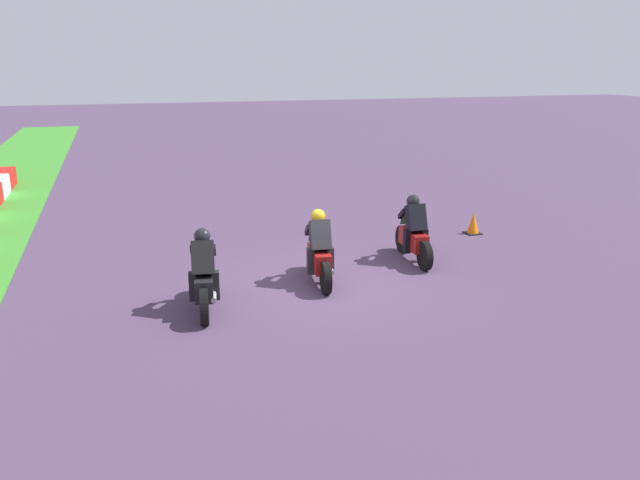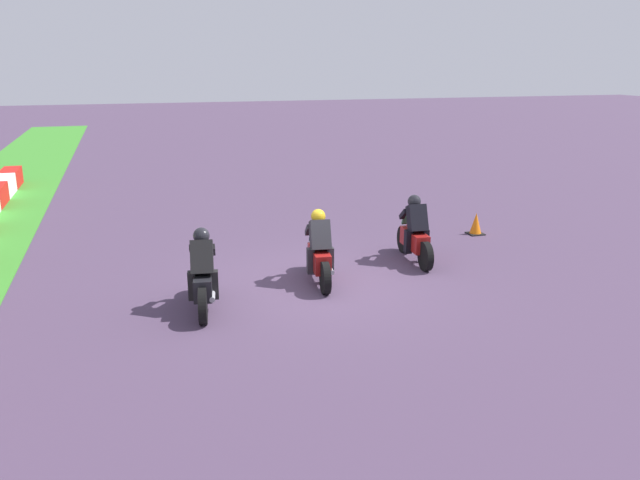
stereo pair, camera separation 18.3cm
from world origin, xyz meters
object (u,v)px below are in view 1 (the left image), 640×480
object	(u,v)px
rider_lane_c	(204,277)
traffic_cone	(473,224)
rider_lane_a	(414,234)
rider_lane_b	(319,253)

from	to	relation	value
rider_lane_c	traffic_cone	bearing A→B (deg)	-58.24
rider_lane_a	rider_lane_c	distance (m)	5.16
rider_lane_a	rider_lane_b	distance (m)	2.58
rider_lane_b	traffic_cone	xyz separation A→B (m)	(2.40, -5.01, -0.36)
traffic_cone	rider_lane_c	bearing A→B (deg)	113.21
rider_lane_a	rider_lane_b	xyz separation A→B (m)	(-0.74, 2.48, 0.00)
rider_lane_c	traffic_cone	xyz separation A→B (m)	(3.20, -7.46, -0.36)
rider_lane_a	traffic_cone	size ratio (longest dim) A/B	3.59
rider_lane_a	rider_lane_b	size ratio (longest dim) A/B	1.00
rider_lane_c	traffic_cone	world-z (taller)	rider_lane_c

